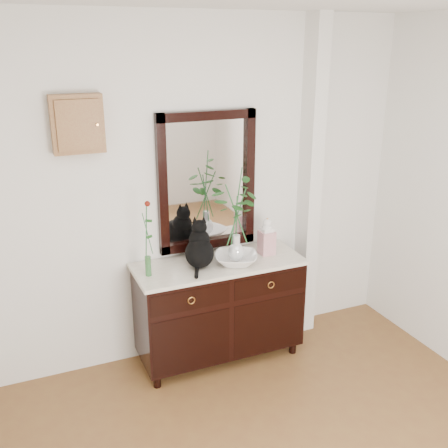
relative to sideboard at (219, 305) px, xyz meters
name	(u,v)px	position (x,y,z in m)	size (l,w,h in m)	color
wall_back	(195,194)	(-0.10, 0.25, 0.88)	(3.60, 0.04, 2.70)	silver
pilaster	(310,183)	(0.90, 0.17, 0.88)	(0.12, 0.20, 2.70)	silver
sideboard	(219,305)	(0.00, 0.00, 0.00)	(1.33, 0.52, 0.82)	black
wall_mirror	(207,182)	(0.00, 0.24, 0.97)	(0.80, 0.06, 1.10)	black
key_cabinet	(77,124)	(-0.95, 0.21, 1.48)	(0.35, 0.10, 0.40)	brown
cat	(199,244)	(-0.16, 0.00, 0.56)	(0.25, 0.31, 0.36)	black
lotus_bowl	(236,259)	(0.11, -0.07, 0.42)	(0.33, 0.33, 0.08)	white
vase_branches	(236,215)	(0.11, -0.07, 0.77)	(0.36, 0.36, 0.76)	silver
bud_vase_rose	(147,238)	(-0.57, -0.02, 0.67)	(0.07, 0.07, 0.59)	#336735
ginger_jar	(267,236)	(0.42, 0.01, 0.53)	(0.11, 0.11, 0.31)	white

